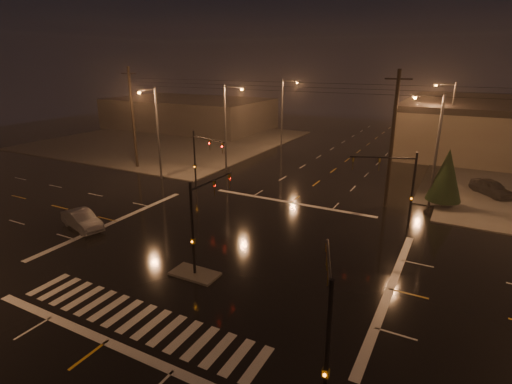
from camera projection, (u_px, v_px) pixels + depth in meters
ground at (229, 249)px, 28.08m from camera, size 140.00×140.00×0.00m
sidewalk_nw at (170, 140)px, 66.59m from camera, size 36.00×36.00×0.12m
median_island at (195, 274)px, 24.71m from camera, size 3.00×1.60×0.15m
crosswalk at (137, 318)px, 20.54m from camera, size 15.00×2.60×0.01m
stop_bar_near at (107, 341)px, 18.86m from camera, size 16.00×0.50×0.01m
stop_bar_far at (291, 202)px, 37.30m from camera, size 16.00×0.50×0.01m
commercial_block at (189, 113)px, 78.02m from camera, size 30.00×18.00×5.60m
signal_mast_median at (201, 214)px, 24.33m from camera, size 0.25×4.59×6.00m
signal_mast_ne at (400, 180)px, 31.15m from camera, size 4.84×1.86×6.00m
signal_mast_nw at (200, 154)px, 39.63m from camera, size 4.84×1.86×6.00m
signal_mast_se at (327, 324)px, 14.19m from camera, size 1.55×3.87×6.00m
streetlight_1 at (227, 122)px, 46.34m from camera, size 2.77×0.32×10.00m
streetlight_2 at (284, 108)px, 59.75m from camera, size 2.77×0.32×10.00m
streetlight_3 at (434, 143)px, 34.69m from camera, size 2.77×0.32×10.00m
streetlight_4 at (449, 116)px, 51.45m from camera, size 2.77×0.32×10.00m
streetlight_5 at (156, 127)px, 42.78m from camera, size 0.32×2.77×10.00m
utility_pole_0 at (133, 118)px, 47.71m from camera, size 2.20×0.32×12.00m
utility_pole_1 at (392, 140)px, 34.33m from camera, size 2.20×0.32×12.00m
conifer_0 at (446, 175)px, 35.19m from camera, size 3.00×3.00×5.39m
car_parked at (492, 188)px, 39.03m from camera, size 4.36×4.72×1.57m
car_crossing at (82, 220)px, 31.32m from camera, size 4.69×2.64×1.46m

